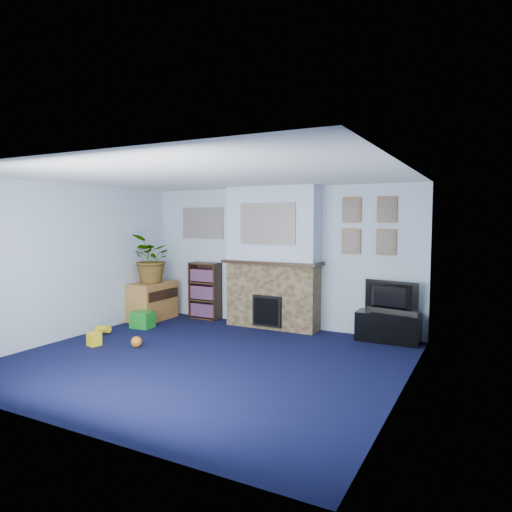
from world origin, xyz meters
The scene contains 26 objects.
floor centered at (0.00, 0.00, 0.00)m, with size 5.00×4.50×0.01m, color black.
ceiling centered at (0.00, 0.00, 2.40)m, with size 5.00×4.50×0.01m, color white.
wall_back centered at (0.00, 2.25, 1.20)m, with size 5.00×0.04×2.40m, color silver.
wall_front centered at (0.00, -2.25, 1.20)m, with size 5.00×0.04×2.40m, color silver.
wall_left centered at (-2.50, 0.00, 1.20)m, with size 0.04×4.50×2.40m, color silver.
wall_right centered at (2.50, 0.00, 1.20)m, with size 0.04×4.50×2.40m, color silver.
chimney_breast centered at (0.00, 2.05, 1.18)m, with size 1.72×0.50×2.40m.
collage_main centered at (0.00, 1.84, 1.78)m, with size 1.00×0.03×0.68m, color gray.
collage_left centered at (-1.55, 2.23, 1.78)m, with size 0.90×0.03×0.58m, color gray.
portrait_tl centered at (1.30, 2.23, 2.00)m, with size 0.30×0.03×0.40m, color brown.
portrait_tr centered at (1.85, 2.23, 2.00)m, with size 0.30×0.03×0.40m, color brown.
portrait_bl centered at (1.30, 2.23, 1.50)m, with size 0.30×0.03×0.40m, color brown.
portrait_br centered at (1.85, 2.23, 1.50)m, with size 0.30×0.03×0.40m, color brown.
tv_stand centered at (1.95, 2.03, 0.22)m, with size 0.94×0.39×0.44m, color black.
television centered at (1.95, 2.05, 0.68)m, with size 0.82×0.11×0.47m, color black.
bookshelf centered at (-1.42, 2.11, 0.50)m, with size 0.58×0.28×1.05m.
sideboard centered at (-2.24, 1.59, 0.35)m, with size 0.50×0.89×0.69m, color #AC7437.
potted_plant centered at (-2.19, 1.54, 1.14)m, with size 0.80×0.70×0.89m, color #26661E.
mantel_clock centered at (0.02, 2.00, 1.22)m, with size 0.09×0.05×0.12m, color gold.
mantel_candle centered at (0.34, 2.00, 1.23)m, with size 0.05×0.05×0.17m, color #B2BFC6.
mantel_teddy centered at (-0.58, 2.00, 1.22)m, with size 0.12×0.12×0.12m, color gray.
mantel_can centered at (0.73, 2.00, 1.21)m, with size 0.06×0.06×0.12m, color yellow.
green_crate centered at (-1.96, 0.99, 0.14)m, with size 0.35×0.28×0.28m, color #198C26.
toy_ball centered at (-1.21, 0.02, 0.09)m, with size 0.16×0.16×0.16m, color orange.
toy_block centered at (-1.83, -0.20, 0.11)m, with size 0.16×0.16×0.20m, color yellow.
toy_tube centered at (-2.25, 0.37, 0.07)m, with size 0.12×0.12×0.27m, color yellow.
Camera 1 is at (3.33, -4.91, 1.84)m, focal length 32.00 mm.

